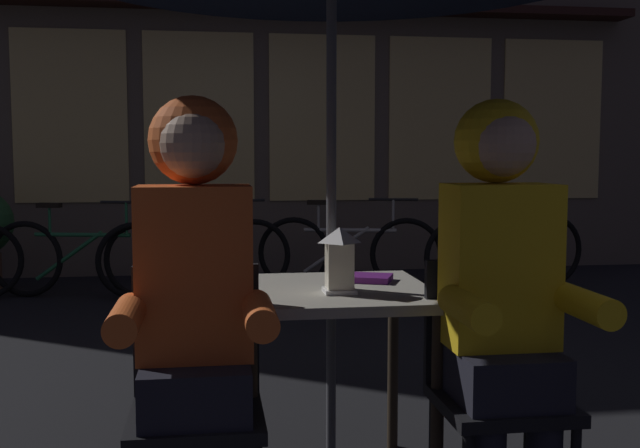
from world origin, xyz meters
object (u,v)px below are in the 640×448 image
(lantern, at_px, (339,258))
(chair_left, at_px, (197,392))
(bicycle_fourth, at_px, (349,252))
(book, at_px, (365,278))
(bicycle_second, at_px, (83,258))
(bicycle_third, at_px, (196,256))
(cafe_table, at_px, (331,315))
(person_right_hooded, at_px, (502,274))
(bicycle_fifth, at_px, (506,252))
(chair_right, at_px, (493,379))
(person_left_hooded, at_px, (195,281))

(lantern, relative_size, chair_left, 0.27)
(bicycle_fourth, relative_size, book, 8.23)
(chair_left, xyz_separation_m, bicycle_second, (-1.04, 4.29, -0.14))
(bicycle_third, height_order, bicycle_fourth, same)
(cafe_table, distance_m, book, 0.22)
(cafe_table, bearing_deg, book, 39.51)
(lantern, distance_m, book, 0.29)
(cafe_table, xyz_separation_m, person_right_hooded, (0.48, -0.43, 0.21))
(person_right_hooded, xyz_separation_m, book, (-0.33, 0.55, -0.09))
(bicycle_third, bearing_deg, chair_left, -88.83)
(bicycle_third, bearing_deg, cafe_table, -81.67)
(bicycle_fifth, height_order, book, bicycle_fifth)
(chair_right, bearing_deg, bicycle_third, 103.86)
(chair_left, relative_size, person_right_hooded, 0.62)
(person_left_hooded, bearing_deg, lantern, 32.94)
(cafe_table, height_order, bicycle_third, bicycle_third)
(chair_right, bearing_deg, person_left_hooded, -176.61)
(cafe_table, xyz_separation_m, person_left_hooded, (-0.48, -0.43, 0.21))
(person_left_hooded, distance_m, bicycle_fifth, 5.03)
(bicycle_third, bearing_deg, person_left_hooded, -88.84)
(lantern, xyz_separation_m, bicycle_fourth, (0.79, 4.09, -0.51))
(person_left_hooded, xyz_separation_m, bicycle_fifth, (2.69, 4.22, -0.50))
(chair_right, height_order, book, chair_right)
(lantern, xyz_separation_m, bicycle_third, (-0.58, 3.98, -0.51))
(cafe_table, bearing_deg, chair_right, -37.55)
(bicycle_fourth, bearing_deg, chair_right, -94.28)
(bicycle_fifth, bearing_deg, chair_left, -122.89)
(bicycle_third, bearing_deg, chair_right, -76.14)
(chair_right, distance_m, bicycle_third, 4.37)
(lantern, height_order, bicycle_third, lantern)
(bicycle_third, distance_m, bicycle_fourth, 1.38)
(person_right_hooded, bearing_deg, bicycle_fifth, 67.68)
(cafe_table, height_order, person_left_hooded, person_left_hooded)
(chair_left, height_order, book, chair_left)
(chair_left, relative_size, book, 4.35)
(lantern, xyz_separation_m, person_left_hooded, (-0.49, -0.32, -0.01))
(person_left_hooded, bearing_deg, bicycle_fourth, 73.74)
(lantern, distance_m, chair_left, 0.67)
(chair_left, relative_size, bicycle_second, 0.53)
(chair_left, relative_size, bicycle_fifth, 0.53)
(cafe_table, bearing_deg, bicycle_third, 98.33)
(bicycle_fourth, xyz_separation_m, bicycle_fifth, (1.41, -0.19, 0.00))
(chair_left, relative_size, bicycle_fourth, 0.53)
(person_left_hooded, height_order, bicycle_third, person_left_hooded)
(bicycle_third, xyz_separation_m, bicycle_fourth, (1.37, 0.11, 0.00))
(lantern, relative_size, bicycle_third, 0.14)
(person_right_hooded, distance_m, bicycle_third, 4.45)
(bicycle_fifth, distance_m, book, 4.23)
(book, bearing_deg, person_right_hooded, -36.53)
(bicycle_second, xyz_separation_m, bicycle_third, (0.95, -0.05, 0.00))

